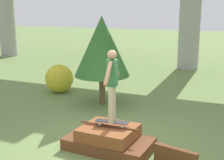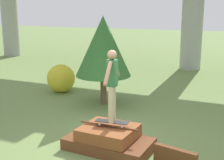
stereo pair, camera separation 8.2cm
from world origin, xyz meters
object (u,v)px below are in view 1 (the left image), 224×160
object	(u,v)px
tree_behind_left	(102,46)
bush_yellow_flowering	(59,79)
skateboard	(112,122)
skater	(112,81)

from	to	relation	value
tree_behind_left	bush_yellow_flowering	world-z (taller)	tree_behind_left
skateboard	bush_yellow_flowering	size ratio (longest dim) A/B	0.73
skateboard	tree_behind_left	bearing A→B (deg)	118.32
bush_yellow_flowering	skater	bearing A→B (deg)	-45.00
skateboard	tree_behind_left	distance (m)	3.77
tree_behind_left	bush_yellow_flowering	size ratio (longest dim) A/B	2.74
skater	tree_behind_left	size ratio (longest dim) A/B	0.55
skateboard	skater	size ratio (longest dim) A/B	0.48
skater	tree_behind_left	world-z (taller)	tree_behind_left
bush_yellow_flowering	tree_behind_left	bearing A→B (deg)	-18.87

